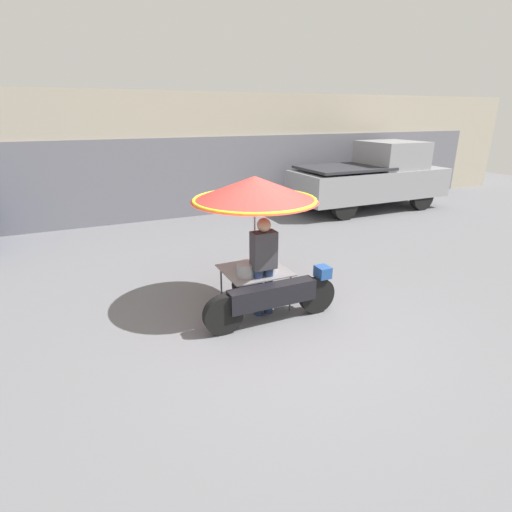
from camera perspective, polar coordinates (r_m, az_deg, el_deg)
The scene contains 5 objects.
ground_plane at distance 6.09m, azimuth 4.22°, elevation -10.17°, with size 36.00×36.00×0.00m, color slate.
shopfront_building at distance 13.15m, azimuth -13.70°, elevation 13.89°, with size 28.00×2.06×3.63m.
vendor_motorcycle_cart at distance 6.11m, azimuth 0.09°, elevation 7.07°, with size 2.18×1.95×2.14m.
vendor_person at distance 6.11m, azimuth 1.10°, elevation -0.87°, with size 0.38×0.22×1.57m.
pickup_truck at distance 13.84m, azimuth 16.32°, elevation 10.73°, with size 5.16×1.98×2.16m.
Camera 1 is at (-2.61, -4.59, 3.03)m, focal length 28.00 mm.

